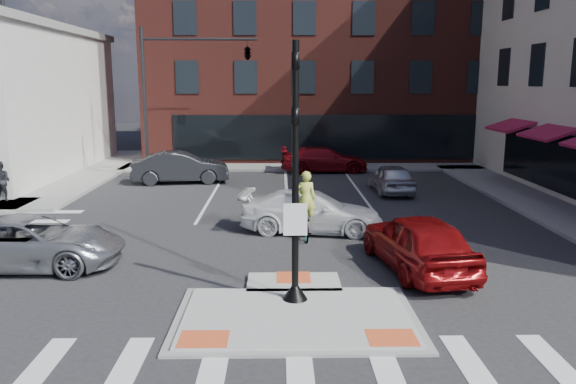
{
  "coord_description": "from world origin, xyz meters",
  "views": [
    {
      "loc": [
        -0.37,
        -12.23,
        5.19
      ],
      "look_at": [
        -0.11,
        4.07,
        2.0
      ],
      "focal_mm": 35.0,
      "sensor_mm": 36.0,
      "label": 1
    }
  ],
  "objects_px": {
    "bg_car_silver": "(391,178)",
    "cyclist": "(306,216)",
    "silver_suv": "(29,242)",
    "bg_car_red": "(324,159)",
    "bg_car_dark": "(181,167)",
    "pedestrian_a": "(1,181)",
    "red_sedan": "(418,242)",
    "white_pickup": "(311,212)"
  },
  "relations": [
    {
      "from": "bg_car_silver",
      "to": "cyclist",
      "type": "height_order",
      "value": "cyclist"
    },
    {
      "from": "silver_suv",
      "to": "bg_car_red",
      "type": "relative_size",
      "value": 1.04
    },
    {
      "from": "silver_suv",
      "to": "bg_car_dark",
      "type": "relative_size",
      "value": 1.06
    },
    {
      "from": "pedestrian_a",
      "to": "bg_car_dark",
      "type": "bearing_deg",
      "value": 45.28
    },
    {
      "from": "silver_suv",
      "to": "pedestrian_a",
      "type": "distance_m",
      "value": 9.72
    },
    {
      "from": "bg_car_dark",
      "to": "bg_car_red",
      "type": "distance_m",
      "value": 8.56
    },
    {
      "from": "bg_car_red",
      "to": "pedestrian_a",
      "type": "xyz_separation_m",
      "value": [
        -14.6,
        -8.77,
        0.28
      ]
    },
    {
      "from": "cyclist",
      "to": "bg_car_red",
      "type": "bearing_deg",
      "value": -98.04
    },
    {
      "from": "bg_car_dark",
      "to": "bg_car_red",
      "type": "bearing_deg",
      "value": -73.18
    },
    {
      "from": "red_sedan",
      "to": "bg_car_dark",
      "type": "distance_m",
      "value": 16.74
    },
    {
      "from": "silver_suv",
      "to": "cyclist",
      "type": "distance_m",
      "value": 8.52
    },
    {
      "from": "white_pickup",
      "to": "cyclist",
      "type": "relative_size",
      "value": 2.16
    },
    {
      "from": "silver_suv",
      "to": "white_pickup",
      "type": "bearing_deg",
      "value": -65.61
    },
    {
      "from": "silver_suv",
      "to": "red_sedan",
      "type": "xyz_separation_m",
      "value": [
        10.98,
        -0.42,
        0.09
      ]
    },
    {
      "from": "red_sedan",
      "to": "bg_car_red",
      "type": "distance_m",
      "value": 17.66
    },
    {
      "from": "bg_car_dark",
      "to": "silver_suv",
      "type": "bearing_deg",
      "value": 164.48
    },
    {
      "from": "bg_car_red",
      "to": "cyclist",
      "type": "xyz_separation_m",
      "value": [
        -1.76,
        -14.26,
        0.04
      ]
    },
    {
      "from": "bg_car_red",
      "to": "cyclist",
      "type": "relative_size",
      "value": 2.21
    },
    {
      "from": "bg_car_red",
      "to": "red_sedan",
      "type": "bearing_deg",
      "value": -177.34
    },
    {
      "from": "bg_car_dark",
      "to": "cyclist",
      "type": "xyz_separation_m",
      "value": [
        6.05,
        -10.75,
        -0.05
      ]
    },
    {
      "from": "red_sedan",
      "to": "bg_car_dark",
      "type": "relative_size",
      "value": 0.96
    },
    {
      "from": "red_sedan",
      "to": "bg_car_silver",
      "type": "distance_m",
      "value": 11.4
    },
    {
      "from": "cyclist",
      "to": "bg_car_silver",
      "type": "bearing_deg",
      "value": -120.41
    },
    {
      "from": "bg_car_silver",
      "to": "white_pickup",
      "type": "bearing_deg",
      "value": 57.04
    },
    {
      "from": "red_sedan",
      "to": "bg_car_dark",
      "type": "xyz_separation_m",
      "value": [
        -9.03,
        14.1,
        0.0
      ]
    },
    {
      "from": "white_pickup",
      "to": "cyclist",
      "type": "bearing_deg",
      "value": 171.59
    },
    {
      "from": "silver_suv",
      "to": "bg_car_silver",
      "type": "bearing_deg",
      "value": -49.12
    },
    {
      "from": "bg_car_silver",
      "to": "cyclist",
      "type": "relative_size",
      "value": 1.78
    },
    {
      "from": "cyclist",
      "to": "red_sedan",
      "type": "bearing_deg",
      "value": 130.63
    },
    {
      "from": "red_sedan",
      "to": "bg_car_silver",
      "type": "xyz_separation_m",
      "value": [
        1.5,
        11.3,
        -0.12
      ]
    },
    {
      "from": "red_sedan",
      "to": "bg_car_silver",
      "type": "bearing_deg",
      "value": -107.13
    },
    {
      "from": "bg_car_red",
      "to": "pedestrian_a",
      "type": "distance_m",
      "value": 17.03
    },
    {
      "from": "bg_car_dark",
      "to": "bg_car_red",
      "type": "xyz_separation_m",
      "value": [
        7.81,
        3.51,
        -0.08
      ]
    },
    {
      "from": "red_sedan",
      "to": "bg_car_red",
      "type": "bearing_deg",
      "value": -95.61
    },
    {
      "from": "white_pickup",
      "to": "bg_car_silver",
      "type": "xyz_separation_m",
      "value": [
        4.24,
        7.11,
        -0.03
      ]
    },
    {
      "from": "bg_car_silver",
      "to": "pedestrian_a",
      "type": "distance_m",
      "value": 17.49
    },
    {
      "from": "bg_car_dark",
      "to": "pedestrian_a",
      "type": "height_order",
      "value": "pedestrian_a"
    },
    {
      "from": "bg_car_red",
      "to": "cyclist",
      "type": "distance_m",
      "value": 14.37
    },
    {
      "from": "white_pickup",
      "to": "bg_car_silver",
      "type": "height_order",
      "value": "white_pickup"
    },
    {
      "from": "pedestrian_a",
      "to": "bg_car_silver",
      "type": "bearing_deg",
      "value": 15.6
    },
    {
      "from": "white_pickup",
      "to": "bg_car_silver",
      "type": "bearing_deg",
      "value": -23.09
    },
    {
      "from": "white_pickup",
      "to": "bg_car_dark",
      "type": "distance_m",
      "value": 11.74
    }
  ]
}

